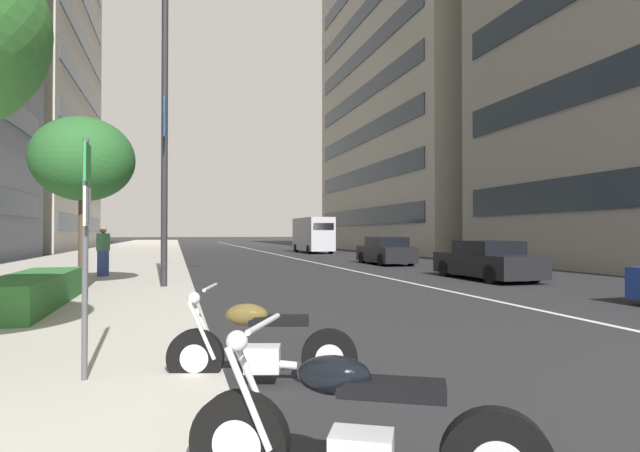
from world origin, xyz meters
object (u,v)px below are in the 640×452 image
at_px(parking_sign_by_curb, 86,229).
at_px(pedestrian_on_plaza, 103,251).
at_px(delivery_van_ahead, 313,234).
at_px(street_tree_by_lamp_post, 83,160).
at_px(car_far_down_avenue, 386,251).
at_px(motorcycle_under_tarp, 358,436).
at_px(street_lamp_with_banners, 175,96).
at_px(motorcycle_nearest_camera, 260,348).
at_px(car_approaching_light, 487,261).

height_order(parking_sign_by_curb, pedestrian_on_plaza, parking_sign_by_curb).
distance_m(delivery_van_ahead, street_tree_by_lamp_post, 28.35).
xyz_separation_m(car_far_down_avenue, parking_sign_by_curb, (-18.64, 11.54, 1.02)).
bearing_deg(pedestrian_on_plaza, motorcycle_under_tarp, 131.53).
xyz_separation_m(delivery_van_ahead, street_lamp_with_banners, (-24.83, 10.93, 4.01)).
relative_size(motorcycle_under_tarp, street_lamp_with_banners, 0.22).
bearing_deg(motorcycle_nearest_camera, street_lamp_with_banners, -68.27).
bearing_deg(car_approaching_light, pedestrian_on_plaza, 75.85).
height_order(motorcycle_nearest_camera, parking_sign_by_curb, parking_sign_by_curb).
xyz_separation_m(car_far_down_avenue, street_tree_by_lamp_post, (-9.64, 13.03, 2.94)).
relative_size(parking_sign_by_curb, street_tree_by_lamp_post, 0.54).
relative_size(street_lamp_with_banners, street_tree_by_lamp_post, 2.00).
height_order(delivery_van_ahead, pedestrian_on_plaza, delivery_van_ahead).
bearing_deg(pedestrian_on_plaza, delivery_van_ahead, -93.42).
bearing_deg(parking_sign_by_curb, delivery_van_ahead, -19.15).
bearing_deg(delivery_van_ahead, parking_sign_by_curb, 158.97).
bearing_deg(car_far_down_avenue, delivery_van_ahead, -0.10).
distance_m(car_approaching_light, street_tree_by_lamp_post, 13.38).
bearing_deg(car_far_down_avenue, car_approaching_light, -179.17).
xyz_separation_m(motorcycle_under_tarp, delivery_van_ahead, (36.70, -9.84, 1.11)).
xyz_separation_m(motorcycle_under_tarp, motorcycle_nearest_camera, (2.53, 0.18, -0.01)).
height_order(car_approaching_light, parking_sign_by_curb, parking_sign_by_curb).
bearing_deg(motorcycle_under_tarp, motorcycle_nearest_camera, -58.17).
xyz_separation_m(car_approaching_light, pedestrian_on_plaza, (3.41, 13.05, 0.38)).
distance_m(motorcycle_nearest_camera, car_approaching_light, 13.95).
xyz_separation_m(street_tree_by_lamp_post, pedestrian_on_plaza, (4.18, 0.03, -2.59)).
height_order(car_far_down_avenue, street_lamp_with_banners, street_lamp_with_banners).
height_order(motorcycle_nearest_camera, street_lamp_with_banners, street_lamp_with_banners).
bearing_deg(parking_sign_by_curb, street_lamp_with_banners, -5.37).
relative_size(car_approaching_light, street_tree_by_lamp_post, 0.97).
bearing_deg(car_far_down_avenue, pedestrian_on_plaza, 113.55).
xyz_separation_m(motorcycle_under_tarp, car_approaching_light, (12.51, -9.58, 0.23)).
bearing_deg(car_far_down_avenue, motorcycle_under_tarp, 156.71).
distance_m(motorcycle_under_tarp, car_far_down_avenue, 23.42).
distance_m(car_far_down_avenue, street_tree_by_lamp_post, 16.47).
bearing_deg(delivery_van_ahead, motorcycle_nearest_camera, 161.78).
relative_size(motorcycle_under_tarp, parking_sign_by_curb, 0.81).
bearing_deg(delivery_van_ahead, car_far_down_avenue, 177.16).
height_order(motorcycle_nearest_camera, car_approaching_light, car_approaching_light).
bearing_deg(street_lamp_with_banners, car_approaching_light, -86.56).
bearing_deg(motorcycle_nearest_camera, street_tree_by_lamp_post, -54.33).
bearing_deg(motorcycle_under_tarp, street_lamp_with_banners, -56.90).
xyz_separation_m(motorcycle_under_tarp, parking_sign_by_curb, (2.74, 1.95, 1.28)).
bearing_deg(car_approaching_light, motorcycle_under_tarp, 143.04).
bearing_deg(pedestrian_on_plaza, parking_sign_by_curb, 125.80).
xyz_separation_m(motorcycle_under_tarp, car_far_down_avenue, (21.37, -9.58, 0.26)).
xyz_separation_m(car_approaching_light, street_tree_by_lamp_post, (-0.77, 13.02, 2.97)).
bearing_deg(street_tree_by_lamp_post, motorcycle_under_tarp, -163.64).
distance_m(motorcycle_under_tarp, car_approaching_light, 15.75).
distance_m(car_approaching_light, car_far_down_avenue, 8.87).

